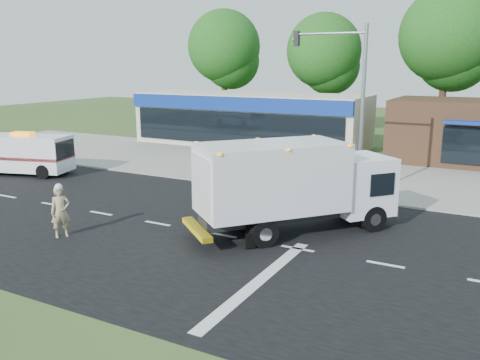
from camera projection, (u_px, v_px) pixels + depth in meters
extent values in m
plane|color=#385123|center=(223.00, 235.00, 18.92)|extent=(120.00, 120.00, 0.00)
cube|color=black|center=(223.00, 235.00, 18.92)|extent=(60.00, 14.00, 0.02)
cube|color=gray|center=(303.00, 188.00, 25.95)|extent=(60.00, 2.40, 0.12)
cube|color=gray|center=(338.00, 168.00, 30.94)|extent=(60.00, 9.00, 0.02)
cube|color=silver|center=(7.00, 196.00, 24.44)|extent=(1.20, 0.15, 0.01)
cube|color=silver|center=(51.00, 204.00, 23.06)|extent=(1.20, 0.15, 0.01)
cube|color=silver|center=(101.00, 213.00, 21.67)|extent=(1.20, 0.15, 0.01)
cube|color=silver|center=(158.00, 223.00, 20.29)|extent=(1.20, 0.15, 0.01)
cube|color=silver|center=(223.00, 235.00, 18.91)|extent=(1.20, 0.15, 0.01)
cube|color=silver|center=(298.00, 249.00, 17.53)|extent=(1.20, 0.15, 0.01)
cube|color=silver|center=(385.00, 264.00, 16.15)|extent=(1.20, 0.15, 0.01)
cube|color=silver|center=(259.00, 280.00, 14.95)|extent=(0.40, 7.00, 0.01)
cube|color=black|center=(271.00, 216.00, 18.77)|extent=(4.24, 4.72, 0.37)
cube|color=white|center=(358.00, 184.00, 19.91)|extent=(3.11, 3.09, 2.22)
cube|color=black|center=(380.00, 177.00, 20.21)|extent=(1.63, 1.43, 0.95)
cube|color=white|center=(271.00, 177.00, 18.44)|extent=(5.37, 5.68, 2.49)
cube|color=silver|center=(201.00, 185.00, 17.51)|extent=(1.65, 1.42, 2.01)
cube|color=yellow|center=(197.00, 229.00, 17.80)|extent=(2.17, 1.93, 0.19)
cube|color=orange|center=(272.00, 144.00, 18.17)|extent=(5.27, 5.55, 0.08)
cylinder|color=black|center=(344.00, 205.00, 21.09)|extent=(0.90, 0.98, 1.02)
cylinder|color=black|center=(373.00, 219.00, 19.26)|extent=(0.90, 0.98, 1.02)
cylinder|color=black|center=(242.00, 217.00, 19.52)|extent=(0.90, 0.98, 1.02)
cylinder|color=black|center=(264.00, 233.00, 17.60)|extent=(0.90, 0.98, 1.02)
imported|color=tan|center=(61.00, 212.00, 18.56)|extent=(0.77, 0.84, 1.92)
sphere|color=white|center=(59.00, 187.00, 18.35)|extent=(0.28, 0.28, 0.28)
cube|color=white|center=(25.00, 153.00, 29.13)|extent=(5.57, 3.36, 2.01)
cube|color=black|center=(59.00, 149.00, 28.60)|extent=(1.29, 2.05, 1.00)
cube|color=orange|center=(23.00, 134.00, 28.88)|extent=(1.32, 0.91, 0.20)
cube|color=#B60E0C|center=(25.00, 156.00, 29.17)|extent=(5.57, 3.36, 0.18)
cylinder|color=black|center=(61.00, 166.00, 29.82)|extent=(0.84, 0.46, 0.80)
cylinder|color=black|center=(43.00, 172.00, 28.10)|extent=(0.84, 0.46, 0.80)
cylinder|color=black|center=(10.00, 163.00, 30.53)|extent=(0.84, 0.46, 0.80)
cube|color=beige|center=(251.00, 119.00, 39.79)|extent=(18.00, 6.00, 4.00)
cube|color=navy|center=(232.00, 104.00, 36.86)|extent=(18.00, 0.30, 1.00)
cube|color=black|center=(232.00, 128.00, 37.26)|extent=(17.00, 0.12, 2.40)
cube|color=#382316|center=(474.00, 132.00, 32.43)|extent=(10.00, 6.00, 4.00)
cube|color=navy|center=(471.00, 123.00, 29.56)|extent=(3.00, 1.20, 0.20)
cube|color=black|center=(469.00, 146.00, 29.92)|extent=(3.00, 0.12, 2.20)
cylinder|color=gray|center=(362.00, 114.00, 23.17)|extent=(0.18, 0.18, 8.00)
cylinder|color=gray|center=(329.00, 33.00, 23.14)|extent=(3.40, 0.12, 0.12)
cube|color=black|center=(297.00, 39.00, 23.92)|extent=(0.25, 0.25, 0.70)
cylinder|color=#332114|center=(224.00, 91.00, 49.51)|extent=(0.56, 0.56, 7.35)
sphere|color=#1B4F16|center=(224.00, 46.00, 48.57)|extent=(6.93, 6.93, 6.93)
sphere|color=#1B4F16|center=(231.00, 61.00, 49.07)|extent=(5.46, 5.46, 5.46)
cylinder|color=#332114|center=(322.00, 96.00, 44.96)|extent=(0.56, 0.56, 6.86)
sphere|color=#1B4F16|center=(324.00, 51.00, 44.08)|extent=(6.47, 6.47, 6.47)
sphere|color=#1B4F16|center=(331.00, 66.00, 44.57)|extent=(5.10, 5.10, 5.10)
cylinder|color=#332114|center=(443.00, 94.00, 40.25)|extent=(0.56, 0.56, 7.84)
sphere|color=#1B4F16|center=(448.00, 35.00, 39.24)|extent=(7.39, 7.39, 7.39)
sphere|color=#1B4F16|center=(454.00, 55.00, 39.77)|extent=(5.82, 5.82, 5.82)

